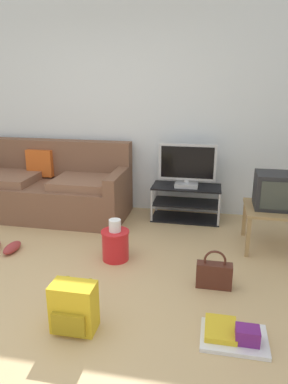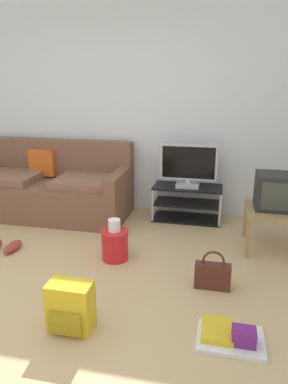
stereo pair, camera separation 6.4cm
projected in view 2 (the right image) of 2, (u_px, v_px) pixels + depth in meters
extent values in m
cube|color=tan|center=(41.00, 306.00, 2.86)|extent=(9.00, 9.80, 0.02)
cube|color=silver|center=(121.00, 110.00, 4.74)|extent=(9.00, 0.10, 2.70)
cube|color=brown|center=(50.00, 198.00, 4.73)|extent=(2.07, 0.91, 0.45)
cube|color=brown|center=(59.00, 158.00, 4.92)|extent=(2.07, 0.20, 0.50)
cube|color=brown|center=(120.00, 179.00, 4.44)|extent=(0.14, 0.91, 0.20)
cube|color=brown|center=(7.00, 177.00, 4.71)|extent=(0.83, 0.64, 0.10)
cube|color=brown|center=(88.00, 182.00, 4.48)|extent=(0.83, 0.64, 0.10)
cube|color=#CC561E|center=(42.00, 163.00, 4.87)|extent=(0.36, 0.13, 0.36)
cube|color=black|center=(188.00, 187.00, 4.50)|extent=(0.86, 0.41, 0.02)
cube|color=black|center=(187.00, 203.00, 4.57)|extent=(0.83, 0.40, 0.02)
cube|color=black|center=(187.00, 218.00, 4.63)|extent=(0.86, 0.41, 0.02)
cylinder|color=#B7B7BC|center=(152.00, 205.00, 4.47)|extent=(0.03, 0.03, 0.44)
cylinder|color=#B7B7BC|center=(220.00, 210.00, 4.30)|extent=(0.03, 0.03, 0.44)
cylinder|color=#B7B7BC|center=(158.00, 196.00, 4.83)|extent=(0.03, 0.03, 0.44)
cylinder|color=#B7B7BC|center=(220.00, 200.00, 4.66)|extent=(0.03, 0.03, 0.44)
cube|color=#B2B2B7|center=(188.00, 185.00, 4.47)|extent=(0.28, 0.22, 0.05)
cube|color=#B2B2B7|center=(188.00, 181.00, 4.46)|extent=(0.05, 0.04, 0.04)
cube|color=#B2B2B7|center=(189.00, 162.00, 4.39)|extent=(0.71, 0.04, 0.45)
cube|color=black|center=(188.00, 163.00, 4.37)|extent=(0.65, 0.01, 0.39)
cube|color=#9E7A4C|center=(275.00, 210.00, 3.70)|extent=(0.60, 0.60, 0.03)
cube|color=#9E7A4C|center=(248.00, 238.00, 3.57)|extent=(0.04, 0.04, 0.42)
cube|color=#9E7A4C|center=(245.00, 219.00, 4.07)|extent=(0.04, 0.04, 0.42)
cube|color=#232326|center=(277.00, 191.00, 3.66)|extent=(0.43, 0.36, 0.37)
cube|color=#333833|center=(280.00, 197.00, 3.49)|extent=(0.35, 0.01, 0.29)
cube|color=gold|center=(71.00, 306.00, 2.55)|extent=(0.32, 0.19, 0.36)
cube|color=#A4851A|center=(65.00, 323.00, 2.47)|extent=(0.24, 0.04, 0.16)
cylinder|color=#A4851A|center=(66.00, 293.00, 2.67)|extent=(0.04, 0.04, 0.29)
cylinder|color=#A4851A|center=(88.00, 296.00, 2.63)|extent=(0.04, 0.04, 0.29)
cube|color=#4C2319|center=(213.00, 276.00, 3.07)|extent=(0.31, 0.11, 0.22)
torus|color=#4C2319|center=(214.00, 261.00, 3.03)|extent=(0.19, 0.02, 0.19)
cylinder|color=red|center=(115.00, 245.00, 3.56)|extent=(0.27, 0.27, 0.30)
cylinder|color=red|center=(115.00, 232.00, 3.52)|extent=(0.28, 0.28, 0.02)
cylinder|color=white|center=(114.00, 226.00, 3.50)|extent=(0.12, 0.12, 0.14)
ellipsoid|color=#993333|center=(13.00, 247.00, 3.77)|extent=(0.13, 0.28, 0.09)
cube|color=silver|center=(230.00, 339.00, 2.46)|extent=(0.46, 0.34, 0.03)
cube|color=#661E70|center=(244.00, 336.00, 2.39)|extent=(0.16, 0.12, 0.11)
cube|color=gold|center=(217.00, 330.00, 2.50)|extent=(0.22, 0.28, 0.04)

